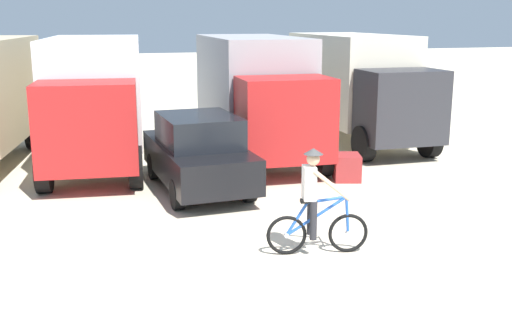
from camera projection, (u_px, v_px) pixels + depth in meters
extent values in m
plane|color=beige|center=(315.00, 273.00, 9.56)|extent=(120.00, 120.00, 0.00)
cylinder|color=black|center=(33.00, 133.00, 18.43)|extent=(0.48, 1.04, 1.00)
cube|color=white|center=(96.00, 88.00, 16.84)|extent=(2.98, 5.44, 2.70)
cube|color=#B21E1E|center=(87.00, 127.00, 13.70)|extent=(2.36, 1.74, 2.00)
cube|color=black|center=(84.00, 116.00, 12.95)|extent=(2.02, 0.31, 0.80)
cylinder|color=black|center=(136.00, 167.00, 14.21)|extent=(0.43, 1.03, 1.00)
cylinder|color=black|center=(44.00, 171.00, 13.84)|extent=(0.43, 1.03, 1.00)
cylinder|color=black|center=(136.00, 129.00, 18.98)|extent=(0.43, 1.03, 1.00)
cylinder|color=black|center=(68.00, 132.00, 18.61)|extent=(0.43, 1.03, 1.00)
cube|color=#9E9EA3|center=(252.00, 84.00, 17.83)|extent=(2.68, 5.32, 2.70)
cube|color=#B21E1E|center=(285.00, 119.00, 14.73)|extent=(2.28, 1.62, 2.00)
cube|color=black|center=(294.00, 109.00, 13.99)|extent=(2.03, 0.19, 0.80)
cylinder|color=black|center=(323.00, 157.00, 15.30)|extent=(0.37, 1.02, 1.00)
cylinder|color=black|center=(243.00, 161.00, 14.81)|extent=(0.37, 1.02, 1.00)
cylinder|color=black|center=(270.00, 124.00, 20.01)|extent=(0.37, 1.02, 1.00)
cylinder|color=black|center=(208.00, 126.00, 19.53)|extent=(0.37, 1.02, 1.00)
cube|color=beige|center=(350.00, 77.00, 19.86)|extent=(2.51, 5.25, 2.70)
cube|color=#2D2D33|center=(401.00, 107.00, 16.79)|extent=(2.23, 1.55, 2.00)
cube|color=black|center=(415.00, 97.00, 16.06)|extent=(2.03, 0.12, 0.80)
cylinder|color=black|center=(429.00, 140.00, 17.39)|extent=(0.34, 1.01, 1.00)
cylinder|color=black|center=(364.00, 144.00, 16.84)|extent=(0.34, 1.01, 1.00)
cylinder|color=black|center=(355.00, 114.00, 22.06)|extent=(0.34, 1.01, 1.00)
cylinder|color=black|center=(301.00, 116.00, 21.51)|extent=(0.34, 1.01, 1.00)
cube|color=black|center=(198.00, 160.00, 14.04)|extent=(1.95, 4.28, 0.76)
cube|color=black|center=(199.00, 130.00, 13.74)|extent=(1.70, 2.17, 0.68)
cylinder|color=black|center=(154.00, 166.00, 15.06)|extent=(0.25, 0.65, 0.64)
cylinder|color=black|center=(215.00, 161.00, 15.58)|extent=(0.25, 0.65, 0.64)
cylinder|color=black|center=(177.00, 194.00, 12.68)|extent=(0.25, 0.65, 0.64)
cylinder|color=black|center=(249.00, 187.00, 13.19)|extent=(0.25, 0.65, 0.64)
torus|color=black|center=(348.00, 233.00, 10.35)|extent=(0.68, 0.19, 0.68)
cylinder|color=silver|center=(348.00, 233.00, 10.35)|extent=(0.09, 0.09, 0.08)
torus|color=black|center=(287.00, 235.00, 10.25)|extent=(0.68, 0.19, 0.68)
cylinder|color=silver|center=(287.00, 235.00, 10.25)|extent=(0.09, 0.09, 0.08)
cylinder|color=blue|center=(316.00, 216.00, 10.23)|extent=(1.02, 0.25, 0.68)
cylinder|color=blue|center=(327.00, 200.00, 10.18)|extent=(0.66, 0.18, 0.13)
cylinder|color=blue|center=(297.00, 219.00, 10.20)|extent=(0.39, 0.13, 0.59)
cylinder|color=blue|center=(347.00, 215.00, 10.28)|extent=(0.11, 0.07, 0.64)
cylinder|color=silver|center=(346.00, 197.00, 10.20)|extent=(0.14, 0.52, 0.04)
cube|color=black|center=(308.00, 201.00, 10.15)|extent=(0.26, 0.17, 0.06)
cube|color=silver|center=(309.00, 183.00, 10.08)|extent=(0.26, 0.35, 0.56)
sphere|color=tan|center=(313.00, 159.00, 9.99)|extent=(0.22, 0.22, 0.22)
cone|color=#333333|center=(313.00, 151.00, 9.96)|extent=(0.32, 0.32, 0.10)
cylinder|color=#26262B|center=(310.00, 215.00, 10.35)|extent=(0.12, 0.12, 0.66)
cylinder|color=#26262B|center=(313.00, 220.00, 10.10)|extent=(0.12, 0.12, 0.66)
cylinder|color=tan|center=(327.00, 180.00, 10.29)|extent=(0.63, 0.13, 0.53)
cylinder|color=tan|center=(332.00, 186.00, 9.94)|extent=(0.62, 0.21, 0.53)
cube|color=#9E2D2D|center=(347.00, 167.00, 14.97)|extent=(0.81, 0.88, 0.64)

